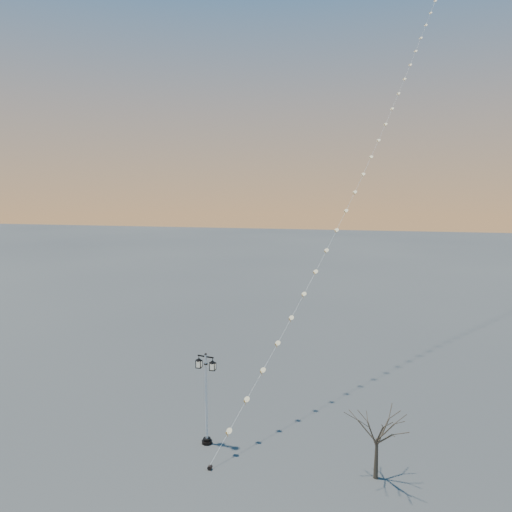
% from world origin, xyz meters
% --- Properties ---
extents(ground, '(300.00, 300.00, 0.00)m').
position_xyz_m(ground, '(0.00, 0.00, 0.00)').
color(ground, '#444645').
rests_on(ground, ground).
extents(street_lamp, '(1.30, 0.64, 5.21)m').
position_xyz_m(street_lamp, '(-0.57, 1.57, 2.88)').
color(street_lamp, black).
rests_on(street_lamp, ground).
extents(bare_tree, '(2.25, 2.25, 3.74)m').
position_xyz_m(bare_tree, '(8.52, 0.35, 2.60)').
color(bare_tree, '#3F3428').
rests_on(bare_tree, ground).
extents(kite_train, '(17.38, 45.40, 43.32)m').
position_xyz_m(kite_train, '(8.78, 21.60, 21.58)').
color(kite_train, black).
rests_on(kite_train, ground).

